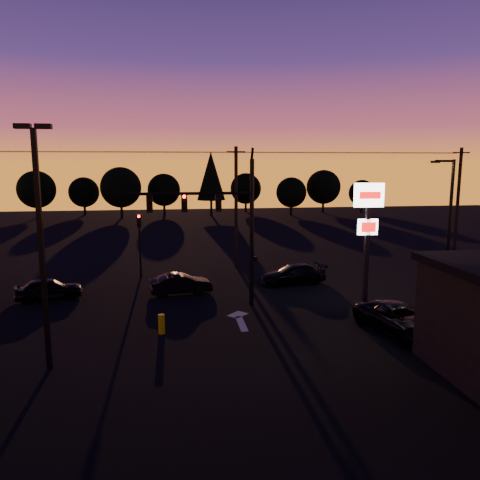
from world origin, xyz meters
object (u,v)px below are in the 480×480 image
object	(u,v)px
streetlight	(448,219)
car_left	(49,289)
car_mid	(181,284)
bollard	(162,324)
pylon_sign	(368,221)
parking_lot_light	(40,233)
suv_parked	(400,320)
secondary_signal	(140,236)
car_right	(294,274)
traffic_signal_mast	(222,217)

from	to	relation	value
streetlight	car_left	distance (m)	24.13
streetlight	car_mid	distance (m)	16.74
bollard	pylon_sign	bearing A→B (deg)	7.03
parking_lot_light	bollard	size ratio (longest dim) A/B	10.05
parking_lot_light	car_left	xyz separation A→B (m)	(-2.39, 9.74, -4.64)
suv_parked	bollard	bearing A→B (deg)	158.51
secondary_signal	car_mid	size ratio (longest dim) A/B	1.18
car_left	car_right	xyz separation A→B (m)	(14.88, 1.46, -0.00)
car_left	car_right	world-z (taller)	car_left
pylon_sign	traffic_signal_mast	bearing A→B (deg)	160.64
bollard	car_left	xyz separation A→B (m)	(-6.54, 6.52, 0.17)
parking_lot_light	car_right	size ratio (longest dim) A/B	2.13
bollard	car_mid	world-z (taller)	car_mid
car_left	streetlight	bearing A→B (deg)	-108.51
car_mid	suv_parked	bearing A→B (deg)	-139.41
pylon_sign	secondary_signal	bearing A→B (deg)	140.23
car_right	traffic_signal_mast	bearing A→B (deg)	-59.86
streetlight	parking_lot_light	bearing A→B (deg)	-158.35
pylon_sign	car_mid	bearing A→B (deg)	150.19
parking_lot_light	bollard	bearing A→B (deg)	37.78
pylon_sign	streetlight	distance (m)	8.00
car_mid	secondary_signal	bearing A→B (deg)	20.28
car_right	bollard	bearing A→B (deg)	-55.69
secondary_signal	suv_parked	xyz separation A→B (m)	(12.53, -12.85, -2.19)
parking_lot_light	streetlight	world-z (taller)	parking_lot_light
car_left	car_mid	world-z (taller)	car_left
secondary_signal	bollard	distance (m)	11.64
traffic_signal_mast	car_left	xyz separation A→B (m)	(-9.79, 2.75, -4.31)
car_right	secondary_signal	bearing A→B (deg)	-117.66
traffic_signal_mast	suv_parked	distance (m)	10.26
streetlight	pylon_sign	bearing A→B (deg)	-149.92
traffic_signal_mast	parking_lot_light	distance (m)	10.19
traffic_signal_mast	secondary_signal	distance (m)	9.19
secondary_signal	parking_lot_light	size ratio (longest dim) A/B	0.48
parking_lot_light	car_mid	xyz separation A→B (m)	(5.17, 9.84, -4.66)
bollard	suv_parked	distance (m)	11.00
traffic_signal_mast	car_right	bearing A→B (deg)	39.58
parking_lot_light	pylon_sign	size ratio (longest dim) A/B	1.34
pylon_sign	streetlight	world-z (taller)	streetlight
streetlight	suv_parked	xyz separation A→B (m)	(-6.37, -6.87, -3.75)
secondary_signal	suv_parked	world-z (taller)	secondary_signal
traffic_signal_mast	car_mid	xyz separation A→B (m)	(-2.23, 2.85, -4.33)
pylon_sign	suv_parked	distance (m)	5.15
car_left	secondary_signal	bearing A→B (deg)	-61.36
pylon_sign	suv_parked	xyz separation A→B (m)	(0.53, -2.87, -4.24)
secondary_signal	car_right	world-z (taller)	secondary_signal
car_mid	car_left	bearing A→B (deg)	81.18
pylon_sign	suv_parked	bearing A→B (deg)	-79.43
bollard	car_left	distance (m)	9.24
streetlight	car_left	world-z (taller)	streetlight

